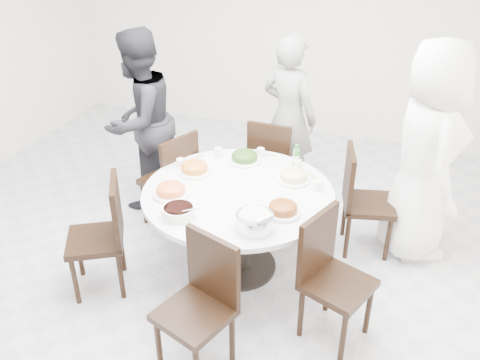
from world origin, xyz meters
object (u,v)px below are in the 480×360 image
(chair_n, at_px, (274,162))
(diner_right, at_px, (426,153))
(dining_table, at_px, (238,230))
(beverage_bottle, at_px, (296,156))
(chair_sw, at_px, (95,237))
(rice_bowl, at_px, (255,222))
(diner_middle, at_px, (289,117))
(chair_s, at_px, (194,312))
(chair_se, at_px, (338,282))
(diner_left, at_px, (140,121))
(chair_ne, at_px, (369,202))
(chair_nw, at_px, (168,179))
(soup_bowl, at_px, (179,211))

(chair_n, height_order, diner_right, diner_right)
(dining_table, height_order, beverage_bottle, beverage_bottle)
(chair_sw, distance_m, rice_bowl, 1.29)
(diner_right, height_order, diner_middle, diner_right)
(chair_n, distance_m, rice_bowl, 1.59)
(chair_sw, bearing_deg, chair_s, 35.85)
(chair_se, height_order, diner_left, diner_left)
(chair_ne, xyz_separation_m, chair_nw, (-1.81, -0.18, 0.00))
(diner_right, xyz_separation_m, soup_bowl, (-1.65, -1.23, -0.15))
(chair_s, relative_size, beverage_bottle, 4.46)
(soup_bowl, bearing_deg, chair_nw, 120.89)
(chair_ne, bearing_deg, chair_sw, 109.14)
(chair_nw, height_order, chair_sw, same)
(chair_nw, height_order, diner_middle, diner_middle)
(diner_left, bearing_deg, chair_sw, 21.74)
(soup_bowl, bearing_deg, diner_middle, 79.47)
(chair_s, bearing_deg, diner_right, 75.32)
(soup_bowl, height_order, beverage_bottle, beverage_bottle)
(chair_s, bearing_deg, dining_table, 114.20)
(diner_right, xyz_separation_m, diner_middle, (-1.30, 0.65, -0.11))
(chair_nw, distance_m, diner_right, 2.26)
(dining_table, xyz_separation_m, chair_nw, (-0.83, 0.44, 0.10))
(chair_sw, relative_size, rice_bowl, 3.58)
(dining_table, xyz_separation_m, diner_right, (1.36, 0.76, 0.56))
(soup_bowl, bearing_deg, chair_n, 78.97)
(chair_sw, relative_size, diner_right, 0.51)
(diner_left, height_order, soup_bowl, diner_left)
(chair_ne, distance_m, chair_sw, 2.28)
(diner_left, bearing_deg, chair_se, 69.58)
(diner_middle, relative_size, rice_bowl, 6.23)
(diner_right, distance_m, rice_bowl, 1.63)
(chair_sw, distance_m, chair_s, 1.14)
(chair_sw, bearing_deg, chair_nw, 143.88)
(dining_table, xyz_separation_m, diner_left, (-1.24, 0.74, 0.50))
(chair_sw, relative_size, diner_middle, 0.57)
(chair_nw, bearing_deg, diner_right, 121.71)
(chair_nw, relative_size, beverage_bottle, 4.46)
(chair_se, relative_size, diner_right, 0.51)
(chair_ne, distance_m, chair_n, 1.06)
(chair_nw, height_order, chair_s, same)
(chair_sw, relative_size, beverage_bottle, 4.46)
(chair_ne, height_order, chair_sw, same)
(diner_left, bearing_deg, beverage_bottle, 91.84)
(beverage_bottle, bearing_deg, chair_s, -99.76)
(chair_s, relative_size, chair_se, 1.00)
(chair_n, xyz_separation_m, soup_bowl, (-0.30, -1.55, 0.31))
(chair_n, relative_size, chair_se, 1.00)
(rice_bowl, relative_size, beverage_bottle, 1.25)
(chair_nw, relative_size, chair_sw, 1.00)
(chair_s, height_order, diner_left, diner_left)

